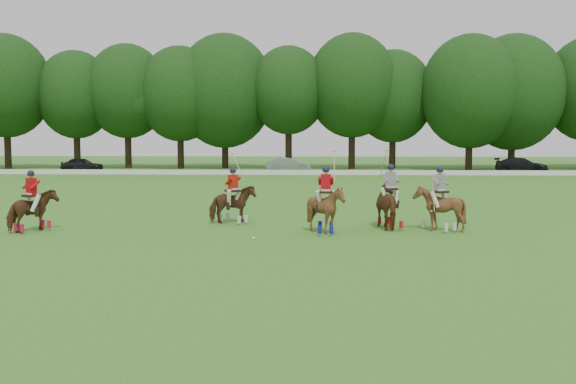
{
  "coord_description": "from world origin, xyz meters",
  "views": [
    {
      "loc": [
        2.66,
        -19.71,
        3.5
      ],
      "look_at": [
        1.68,
        4.2,
        1.4
      ],
      "focal_mm": 40.0,
      "sensor_mm": 36.0,
      "label": 1
    }
  ],
  "objects_px": {
    "car_left": "(82,165)",
    "polo_red_a": "(32,210)",
    "car_mid": "(288,165)",
    "polo_ball": "(254,238)",
    "polo_stripe_a": "(390,205)",
    "polo_stripe_b": "(439,208)",
    "polo_red_c": "(326,209)",
    "car_right": "(522,165)",
    "polo_red_b": "(233,204)"
  },
  "relations": [
    {
      "from": "car_mid",
      "to": "polo_red_a",
      "type": "height_order",
      "value": "polo_red_a"
    },
    {
      "from": "car_left",
      "to": "polo_red_c",
      "type": "xyz_separation_m",
      "value": [
        23.24,
        -39.34,
        0.2
      ]
    },
    {
      "from": "car_right",
      "to": "car_mid",
      "type": "bearing_deg",
      "value": 113.05
    },
    {
      "from": "car_left",
      "to": "car_right",
      "type": "distance_m",
      "value": 42.7
    },
    {
      "from": "polo_red_a",
      "to": "polo_red_b",
      "type": "distance_m",
      "value": 7.5
    },
    {
      "from": "polo_red_c",
      "to": "polo_ball",
      "type": "bearing_deg",
      "value": -149.9
    },
    {
      "from": "polo_stripe_b",
      "to": "car_left",
      "type": "bearing_deg",
      "value": 125.44
    },
    {
      "from": "polo_red_a",
      "to": "polo_stripe_a",
      "type": "bearing_deg",
      "value": 6.04
    },
    {
      "from": "polo_red_b",
      "to": "polo_ball",
      "type": "relative_size",
      "value": 30.86
    },
    {
      "from": "polo_stripe_a",
      "to": "polo_ball",
      "type": "relative_size",
      "value": 33.02
    },
    {
      "from": "polo_red_c",
      "to": "car_left",
      "type": "bearing_deg",
      "value": 120.57
    },
    {
      "from": "car_mid",
      "to": "polo_stripe_b",
      "type": "bearing_deg",
      "value": -178.1
    },
    {
      "from": "car_right",
      "to": "polo_red_a",
      "type": "bearing_deg",
      "value": 165.57
    },
    {
      "from": "polo_red_c",
      "to": "car_right",
      "type": "bearing_deg",
      "value": 63.68
    },
    {
      "from": "car_left",
      "to": "car_mid",
      "type": "xyz_separation_m",
      "value": [
        20.3,
        0.0,
        0.02
      ]
    },
    {
      "from": "polo_red_a",
      "to": "polo_red_b",
      "type": "xyz_separation_m",
      "value": [
        7.06,
        2.54,
        -0.01
      ]
    },
    {
      "from": "polo_ball",
      "to": "polo_stripe_a",
      "type": "bearing_deg",
      "value": 29.63
    },
    {
      "from": "polo_red_a",
      "to": "polo_ball",
      "type": "xyz_separation_m",
      "value": [
        8.25,
        -1.41,
        -0.76
      ]
    },
    {
      "from": "polo_red_c",
      "to": "polo_red_a",
      "type": "bearing_deg",
      "value": -179.9
    },
    {
      "from": "car_right",
      "to": "polo_stripe_b",
      "type": "bearing_deg",
      "value": -178.56
    },
    {
      "from": "car_left",
      "to": "polo_stripe_b",
      "type": "xyz_separation_m",
      "value": [
        27.43,
        -38.55,
        0.18
      ]
    },
    {
      "from": "car_right",
      "to": "polo_red_a",
      "type": "height_order",
      "value": "polo_red_a"
    },
    {
      "from": "car_right",
      "to": "polo_stripe_a",
      "type": "height_order",
      "value": "polo_stripe_a"
    },
    {
      "from": "car_mid",
      "to": "polo_stripe_a",
      "type": "height_order",
      "value": "polo_stripe_a"
    },
    {
      "from": "car_right",
      "to": "polo_red_c",
      "type": "height_order",
      "value": "polo_red_c"
    },
    {
      "from": "polo_stripe_a",
      "to": "polo_red_a",
      "type": "bearing_deg",
      "value": -173.96
    },
    {
      "from": "car_right",
      "to": "polo_ball",
      "type": "relative_size",
      "value": 54.41
    },
    {
      "from": "polo_stripe_b",
      "to": "polo_ball",
      "type": "height_order",
      "value": "polo_stripe_b"
    },
    {
      "from": "polo_red_a",
      "to": "polo_stripe_b",
      "type": "distance_m",
      "value": 14.93
    },
    {
      "from": "car_left",
      "to": "car_mid",
      "type": "relative_size",
      "value": 0.94
    },
    {
      "from": "polo_red_a",
      "to": "polo_red_c",
      "type": "relative_size",
      "value": 0.76
    },
    {
      "from": "car_right",
      "to": "polo_stripe_b",
      "type": "height_order",
      "value": "polo_stripe_b"
    },
    {
      "from": "polo_red_b",
      "to": "polo_stripe_a",
      "type": "xyz_separation_m",
      "value": [
        6.12,
        -1.14,
        0.1
      ]
    },
    {
      "from": "car_mid",
      "to": "polo_stripe_a",
      "type": "distance_m",
      "value": 38.35
    },
    {
      "from": "car_left",
      "to": "polo_red_a",
      "type": "distance_m",
      "value": 41.31
    },
    {
      "from": "car_left",
      "to": "polo_red_c",
      "type": "height_order",
      "value": "polo_red_c"
    },
    {
      "from": "polo_red_b",
      "to": "polo_red_c",
      "type": "relative_size",
      "value": 0.94
    },
    {
      "from": "car_mid",
      "to": "polo_red_a",
      "type": "bearing_deg",
      "value": 160.25
    },
    {
      "from": "car_mid",
      "to": "polo_red_b",
      "type": "height_order",
      "value": "polo_red_b"
    },
    {
      "from": "car_right",
      "to": "polo_red_a",
      "type": "distance_m",
      "value": 49.6
    },
    {
      "from": "polo_red_a",
      "to": "polo_red_b",
      "type": "relative_size",
      "value": 0.81
    },
    {
      "from": "car_left",
      "to": "polo_stripe_a",
      "type": "distance_m",
      "value": 45.85
    },
    {
      "from": "polo_red_a",
      "to": "polo_red_c",
      "type": "distance_m",
      "value": 10.71
    },
    {
      "from": "car_right",
      "to": "polo_red_a",
      "type": "xyz_separation_m",
      "value": [
        -30.17,
        -39.36,
        0.1
      ]
    },
    {
      "from": "polo_ball",
      "to": "car_left",
      "type": "bearing_deg",
      "value": 117.01
    },
    {
      "from": "polo_red_b",
      "to": "polo_stripe_a",
      "type": "relative_size",
      "value": 0.93
    },
    {
      "from": "polo_red_a",
      "to": "polo_red_b",
      "type": "height_order",
      "value": "polo_red_b"
    },
    {
      "from": "polo_stripe_b",
      "to": "polo_red_a",
      "type": "bearing_deg",
      "value": -176.88
    },
    {
      "from": "car_left",
      "to": "polo_stripe_b",
      "type": "bearing_deg",
      "value": -147.07
    },
    {
      "from": "car_mid",
      "to": "polo_ball",
      "type": "relative_size",
      "value": 47.2
    }
  ]
}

